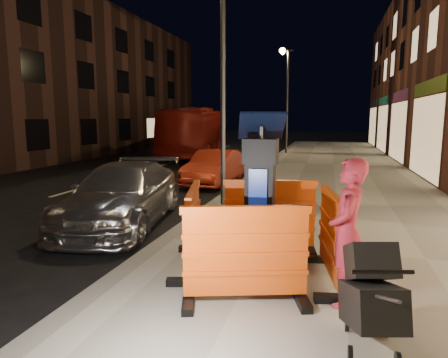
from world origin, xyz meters
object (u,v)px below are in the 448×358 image
(barrier_kerbside, at_px, (194,228))
(car_silver, at_px, (124,224))
(man, at_px, (347,233))
(stroller, at_px, (372,300))
(barrier_back, at_px, (270,216))
(barrier_front, at_px, (245,256))
(bus_doubledecker, at_px, (196,156))
(barrier_bldgside, at_px, (331,238))
(parking_kiosk, at_px, (260,200))
(car_red, at_px, (215,184))

(barrier_kerbside, relative_size, car_silver, 0.33)
(man, distance_m, stroller, 0.99)
(barrier_back, height_order, car_silver, barrier_back)
(man, bearing_deg, barrier_front, -69.62)
(bus_doubledecker, bearing_deg, barrier_front, -78.63)
(barrier_kerbside, distance_m, barrier_bldgside, 1.90)
(barrier_back, bearing_deg, bus_doubledecker, 103.33)
(car_silver, height_order, man, man)
(barrier_back, relative_size, barrier_bldgside, 1.00)
(barrier_back, distance_m, barrier_bldgside, 1.34)
(stroller, bearing_deg, barrier_bldgside, 88.54)
(barrier_front, distance_m, barrier_kerbside, 1.34)
(parking_kiosk, bearing_deg, barrier_bldgside, -12.12)
(barrier_back, bearing_deg, barrier_bldgside, -54.12)
(parking_kiosk, bearing_deg, man, -42.75)
(barrier_front, xyz_separation_m, barrier_bldgside, (0.95, 0.95, 0.00))
(car_silver, distance_m, car_red, 5.53)
(barrier_back, xyz_separation_m, bus_doubledecker, (-6.79, 16.43, -0.73))
(car_red, height_order, man, man)
(parking_kiosk, height_order, stroller, parking_kiosk)
(parking_kiosk, bearing_deg, barrier_back, 77.88)
(man, bearing_deg, barrier_bldgside, -160.84)
(barrier_bldgside, bearing_deg, man, -176.52)
(barrier_back, bearing_deg, barrier_front, -99.12)
(barrier_front, relative_size, bus_doubledecker, 0.15)
(barrier_bldgside, height_order, bus_doubledecker, bus_doubledecker)
(man, bearing_deg, bus_doubledecker, -150.80)
(barrier_kerbside, xyz_separation_m, car_silver, (-2.42, 2.34, -0.73))
(car_red, relative_size, bus_doubledecker, 0.35)
(car_red, bearing_deg, barrier_back, -64.34)
(man, bearing_deg, car_silver, -118.25)
(car_red, xyz_separation_m, bus_doubledecker, (-3.89, 9.54, 0.00))
(barrier_front, relative_size, man, 0.88)
(barrier_kerbside, bearing_deg, stroller, -138.69)
(car_silver, distance_m, bus_doubledecker, 15.43)
(bus_doubledecker, relative_size, stroller, 10.49)
(barrier_bldgside, distance_m, stroller, 1.60)
(barrier_front, bearing_deg, man, -2.30)
(barrier_back, xyz_separation_m, man, (1.11, -1.61, 0.27))
(stroller, bearing_deg, bus_doubledecker, 98.71)
(barrier_back, distance_m, man, 1.97)
(parking_kiosk, bearing_deg, barrier_kerbside, 167.88)
(parking_kiosk, distance_m, barrier_front, 1.06)
(parking_kiosk, distance_m, car_red, 8.45)
(parking_kiosk, distance_m, bus_doubledecker, 18.70)
(car_silver, bearing_deg, barrier_kerbside, -53.15)
(car_silver, xyz_separation_m, bus_doubledecker, (-3.42, 15.04, 0.00))
(car_silver, height_order, bus_doubledecker, bus_doubledecker)
(car_silver, xyz_separation_m, car_red, (0.47, 5.50, 0.00))
(parking_kiosk, height_order, barrier_back, parking_kiosk)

